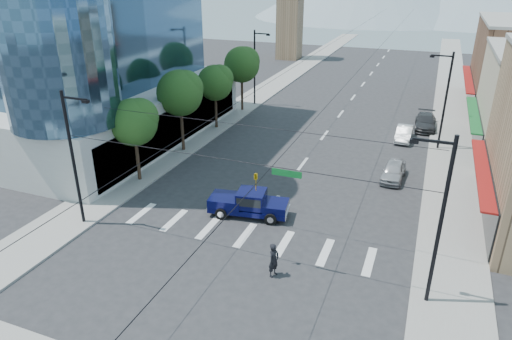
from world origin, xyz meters
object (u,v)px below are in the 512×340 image
object	(u,v)px
parked_car_near	(393,171)
parked_car_far	(426,122)
pedestrian	(274,260)
pickup_truck	(248,203)
parked_car_mid	(404,133)

from	to	relation	value
parked_car_near	parked_car_far	world-z (taller)	parked_car_far
pedestrian	parked_car_far	size ratio (longest dim) A/B	0.39
pickup_truck	parked_car_far	xyz separation A→B (m)	(10.40, 23.94, -0.21)
parked_car_near	parked_car_mid	world-z (taller)	parked_car_near
pickup_truck	parked_car_far	distance (m)	26.10
parked_car_mid	parked_car_near	bearing A→B (deg)	-89.07
pickup_truck	parked_car_mid	world-z (taller)	pickup_truck
parked_car_near	parked_car_mid	distance (m)	9.81
pickup_truck	pedestrian	world-z (taller)	pedestrian
pickup_truck	parked_car_mid	size ratio (longest dim) A/B	1.36
parked_car_mid	parked_car_far	size ratio (longest dim) A/B	0.81
parked_car_near	pedestrian	bearing A→B (deg)	-104.41
pedestrian	parked_car_mid	xyz separation A→B (m)	(4.76, 25.22, -0.31)
pedestrian	parked_car_mid	world-z (taller)	pedestrian
pedestrian	parked_car_mid	bearing A→B (deg)	6.55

